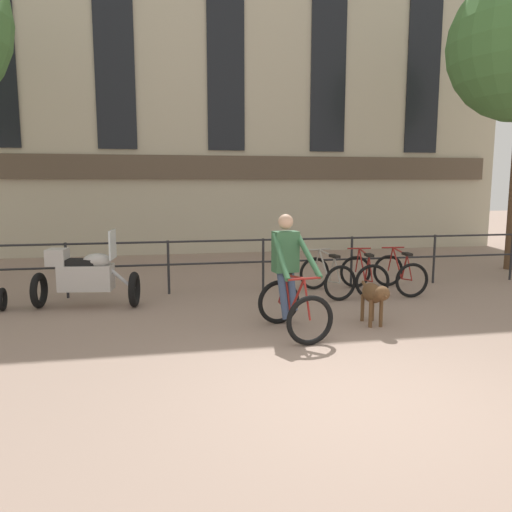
# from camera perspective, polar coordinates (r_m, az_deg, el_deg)

# --- Properties ---
(ground_plane) EXTENTS (60.00, 60.00, 0.00)m
(ground_plane) POSITION_cam_1_polar(r_m,az_deg,el_deg) (5.35, 12.60, -15.53)
(ground_plane) COLOR gray
(canal_railing) EXTENTS (15.05, 0.05, 1.05)m
(canal_railing) POSITION_cam_1_polar(r_m,az_deg,el_deg) (9.98, 0.83, 0.08)
(canal_railing) COLOR #232326
(canal_railing) RESTS_ON ground_plane
(building_facade) EXTENTS (18.00, 0.72, 11.51)m
(building_facade) POSITION_cam_1_polar(r_m,az_deg,el_deg) (15.99, -3.64, 21.30)
(building_facade) COLOR #BCB299
(building_facade) RESTS_ON ground_plane
(cyclist_with_bike) EXTENTS (0.85, 1.26, 1.70)m
(cyclist_with_bike) POSITION_cam_1_polar(r_m,az_deg,el_deg) (7.21, 3.88, -2.72)
(cyclist_with_bike) COLOR black
(cyclist_with_bike) RESTS_ON ground_plane
(dog) EXTENTS (0.28, 0.98, 0.67)m
(dog) POSITION_cam_1_polar(r_m,az_deg,el_deg) (7.74, 13.35, -4.32)
(dog) COLOR brown
(dog) RESTS_ON ground_plane
(parked_motorcycle) EXTENTS (1.81, 0.85, 1.35)m
(parked_motorcycle) POSITION_cam_1_polar(r_m,az_deg,el_deg) (9.09, -18.93, -2.14)
(parked_motorcycle) COLOR black
(parked_motorcycle) RESTS_ON ground_plane
(parked_bicycle_near_lamp) EXTENTS (0.82, 1.20, 0.86)m
(parked_bicycle_near_lamp) POSITION_cam_1_polar(r_m,az_deg,el_deg) (9.70, 8.10, -2.34)
(parked_bicycle_near_lamp) COLOR black
(parked_bicycle_near_lamp) RESTS_ON ground_plane
(parked_bicycle_mid_left) EXTENTS (0.76, 1.17, 0.86)m
(parked_bicycle_mid_left) POSITION_cam_1_polar(r_m,az_deg,el_deg) (9.97, 12.20, -2.16)
(parked_bicycle_mid_left) COLOR black
(parked_bicycle_mid_left) RESTS_ON ground_plane
(parked_bicycle_mid_right) EXTENTS (0.68, 1.12, 0.86)m
(parked_bicycle_mid_right) POSITION_cam_1_polar(r_m,az_deg,el_deg) (10.29, 16.09, -1.97)
(parked_bicycle_mid_right) COLOR black
(parked_bicycle_mid_right) RESTS_ON ground_plane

